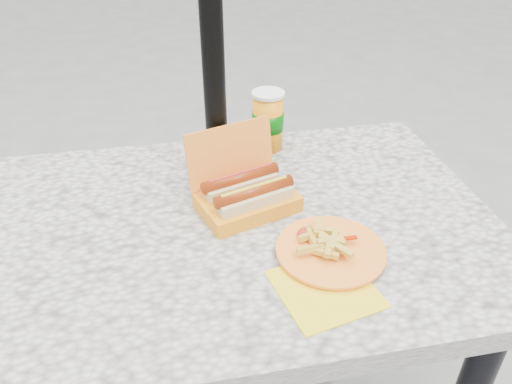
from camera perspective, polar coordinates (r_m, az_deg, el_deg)
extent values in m
cube|color=beige|center=(1.13, -3.11, -4.43)|extent=(1.20, 0.80, 0.05)
cylinder|color=black|center=(1.64, -22.13, -10.09)|extent=(0.07, 0.07, 0.70)
cylinder|color=black|center=(1.71, 12.68, -6.11)|extent=(0.07, 0.07, 0.70)
cylinder|color=black|center=(1.09, -5.01, 16.55)|extent=(0.05, 0.05, 2.20)
cube|color=orange|center=(1.14, -0.98, -1.21)|extent=(0.25, 0.20, 0.04)
cube|color=orange|center=(1.15, -2.94, 4.38)|extent=(0.21, 0.09, 0.14)
cube|color=beige|center=(1.10, -0.20, -1.12)|extent=(0.18, 0.10, 0.05)
cylinder|color=#942D0A|center=(1.09, -0.20, 0.04)|extent=(0.19, 0.09, 0.03)
cylinder|color=gold|center=(1.08, -0.20, 0.61)|extent=(0.16, 0.06, 0.01)
cube|color=beige|center=(1.15, -1.75, 0.49)|extent=(0.18, 0.10, 0.05)
cylinder|color=#942D0A|center=(1.14, -1.78, 1.62)|extent=(0.19, 0.09, 0.03)
cylinder|color=#A6271A|center=(1.13, -1.79, 2.18)|extent=(0.16, 0.06, 0.01)
cube|color=yellow|center=(0.96, 7.91, -10.90)|extent=(0.21, 0.21, 0.00)
cylinder|color=orange|center=(1.03, 8.51, -6.71)|extent=(0.21, 0.21, 0.01)
cylinder|color=orange|center=(1.03, 8.53, -6.54)|extent=(0.22, 0.22, 0.01)
cube|color=yellow|center=(1.00, 7.95, -6.95)|extent=(0.05, 0.04, 0.01)
cube|color=yellow|center=(1.00, 9.75, -6.46)|extent=(0.04, 0.05, 0.01)
cube|color=yellow|center=(1.03, 6.38, -5.18)|extent=(0.01, 0.05, 0.01)
cube|color=yellow|center=(1.01, 8.68, -5.81)|extent=(0.06, 0.02, 0.01)
cube|color=yellow|center=(1.00, 8.84, -6.50)|extent=(0.06, 0.03, 0.01)
cube|color=yellow|center=(1.00, 6.13, -6.50)|extent=(0.05, 0.02, 0.01)
cube|color=yellow|center=(1.01, 8.65, -5.45)|extent=(0.05, 0.04, 0.01)
cube|color=yellow|center=(1.00, 8.26, -6.30)|extent=(0.03, 0.05, 0.01)
cube|color=yellow|center=(1.02, 7.36, -6.25)|extent=(0.02, 0.05, 0.01)
cube|color=yellow|center=(1.02, 8.50, -6.03)|extent=(0.02, 0.05, 0.01)
cube|color=yellow|center=(1.03, 7.62, -4.95)|extent=(0.03, 0.05, 0.01)
cube|color=yellow|center=(1.01, 8.49, -5.51)|extent=(0.05, 0.01, 0.01)
cube|color=yellow|center=(1.04, 6.16, -4.94)|extent=(0.05, 0.03, 0.01)
cube|color=yellow|center=(1.05, 7.07, -3.93)|extent=(0.03, 0.05, 0.01)
cube|color=yellow|center=(1.04, 7.98, -4.38)|extent=(0.05, 0.03, 0.01)
cube|color=yellow|center=(1.01, 8.82, -5.59)|extent=(0.04, 0.05, 0.01)
ellipsoid|color=#A6271A|center=(1.05, 6.01, -4.77)|extent=(0.05, 0.05, 0.01)
cube|color=#B21900|center=(1.03, 9.03, -5.41)|extent=(0.09, 0.01, 0.00)
cylinder|color=orange|center=(1.37, 1.36, 7.98)|extent=(0.08, 0.08, 0.16)
cylinder|color=#025204|center=(1.36, 1.36, 8.16)|extent=(0.09, 0.09, 0.05)
cylinder|color=white|center=(1.33, 1.40, 11.17)|extent=(0.09, 0.09, 0.01)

